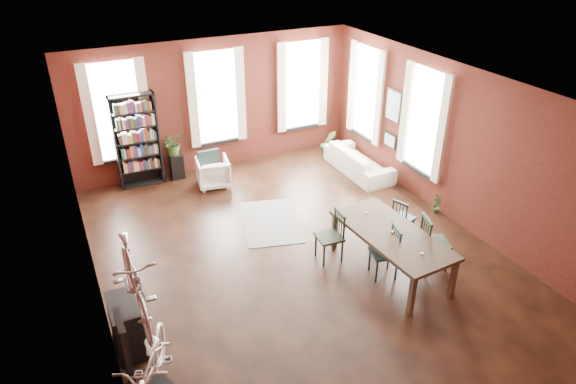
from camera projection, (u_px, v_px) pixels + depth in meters
room at (298, 138)px, 9.15m from camera, size 9.00×9.04×3.22m
dining_table at (390, 252)px, 9.07m from camera, size 1.21×2.40×0.80m
dining_chair_a at (384, 252)px, 8.91m from camera, size 0.54×0.54×0.96m
dining_chair_b at (329, 237)px, 9.33m from camera, size 0.48×0.48×0.97m
dining_chair_c at (435, 242)px, 9.12m from camera, size 0.60×0.60×1.03m
dining_chair_d at (403, 218)px, 10.05m from camera, size 0.49×0.49×0.83m
bookshelf at (137, 141)px, 11.70m from camera, size 1.00×0.32×2.20m
white_armchair at (213, 171)px, 11.97m from camera, size 0.82×0.79×0.74m
cream_sofa at (359, 157)px, 12.58m from camera, size 0.61×2.08×0.81m
striped_rug at (270, 222)px, 10.70m from camera, size 1.56×2.04×0.01m
bike_wall_rack at (127, 359)px, 6.55m from camera, size 0.16×0.60×1.30m
console_table at (127, 326)px, 7.43m from camera, size 0.40×0.80×0.80m
plant_stand at (177, 166)px, 12.37m from camera, size 0.31×0.31×0.61m
plant_by_sofa at (328, 150)px, 13.53m from camera, size 0.58×0.82×0.33m
plant_small at (436, 210)px, 10.99m from camera, size 0.31×0.47×0.15m
bicycle_floor at (147, 345)px, 6.21m from camera, size 0.92×1.09×1.77m
bicycle_hung at (130, 259)px, 5.94m from camera, size 0.47×1.00×1.66m
plant_on_stand at (173, 146)px, 12.12m from camera, size 0.66×0.69×0.44m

